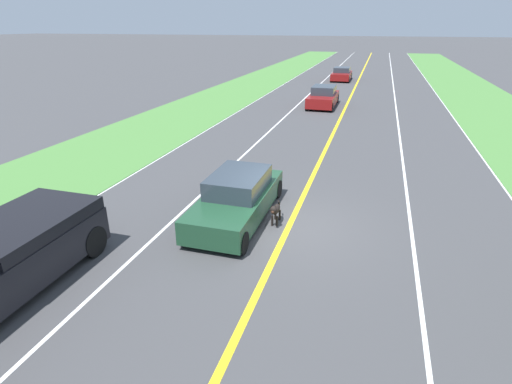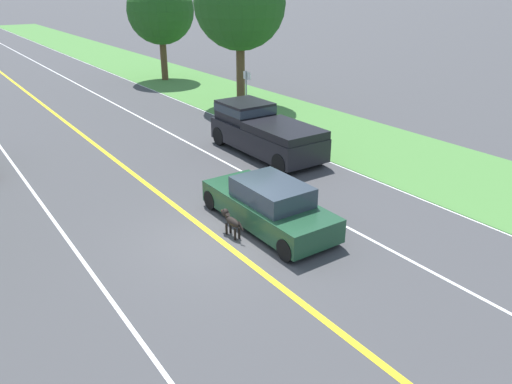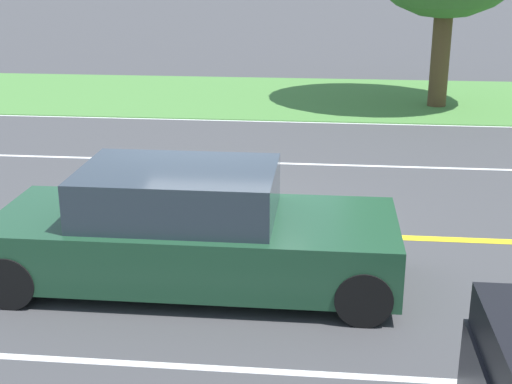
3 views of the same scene
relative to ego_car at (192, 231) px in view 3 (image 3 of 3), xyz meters
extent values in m
plane|color=#424244|center=(-1.68, 0.05, -0.65)|extent=(400.00, 400.00, 0.00)
cube|color=yellow|center=(-1.68, 0.05, -0.65)|extent=(0.18, 160.00, 0.01)
cube|color=white|center=(-8.68, 0.05, -0.65)|extent=(0.14, 160.00, 0.01)
cube|color=white|center=(1.82, 0.05, -0.65)|extent=(0.10, 160.00, 0.01)
cube|color=white|center=(-5.18, 0.05, -0.65)|extent=(0.10, 160.00, 0.01)
cube|color=#4C843D|center=(-11.68, 0.05, -0.64)|extent=(6.00, 160.00, 0.03)
cube|color=#1E472D|center=(0.00, 0.05, -0.14)|extent=(1.78, 4.65, 0.68)
cube|color=#2D3842|center=(0.00, -0.14, 0.48)|extent=(1.53, 2.23, 0.56)
cylinder|color=black|center=(0.80, 1.97, -0.35)|extent=(0.22, 0.61, 0.61)
cylinder|color=black|center=(0.80, -1.88, -0.35)|extent=(0.22, 0.61, 0.61)
cylinder|color=black|center=(-0.80, 1.97, -0.35)|extent=(0.22, 0.61, 0.61)
cylinder|color=black|center=(-0.80, -1.88, -0.35)|extent=(0.22, 0.61, 0.61)
ellipsoid|color=black|center=(-1.24, 0.02, -0.20)|extent=(0.22, 0.63, 0.24)
cylinder|color=black|center=(-1.18, 0.24, -0.49)|extent=(0.07, 0.07, 0.33)
cylinder|color=black|center=(-1.17, -0.19, -0.49)|extent=(0.07, 0.07, 0.33)
cylinder|color=black|center=(-1.32, 0.24, -0.49)|extent=(0.07, 0.07, 0.33)
cylinder|color=black|center=(-1.31, -0.20, -0.49)|extent=(0.07, 0.07, 0.33)
cylinder|color=black|center=(-1.25, 0.29, -0.10)|extent=(0.13, 0.17, 0.17)
sphere|color=black|center=(-1.26, 0.40, -0.04)|extent=(0.22, 0.22, 0.21)
ellipsoid|color=#331E14|center=(-1.26, 0.54, -0.06)|extent=(0.10, 0.10, 0.08)
cone|color=black|center=(-1.20, 0.39, 0.04)|extent=(0.07, 0.07, 0.09)
cone|color=black|center=(-1.31, 0.38, 0.04)|extent=(0.07, 0.07, 0.09)
cylinder|color=black|center=(-1.23, -0.38, -0.16)|extent=(0.06, 0.23, 0.23)
cylinder|color=brown|center=(-10.80, 4.30, 0.86)|extent=(0.47, 0.47, 3.02)
camera|label=1|loc=(-3.77, 10.57, 4.95)|focal=28.00mm
camera|label=2|loc=(-7.87, -10.66, 6.08)|focal=35.00mm
camera|label=3|loc=(7.61, 1.54, 3.07)|focal=50.00mm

